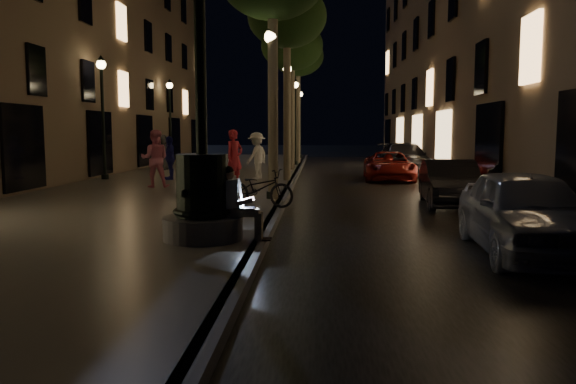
# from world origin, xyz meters

# --- Properties ---
(ground) EXTENTS (120.00, 120.00, 0.00)m
(ground) POSITION_xyz_m (0.00, 15.00, 0.00)
(ground) COLOR black
(ground) RESTS_ON ground
(cobble_lane) EXTENTS (6.00, 45.00, 0.02)m
(cobble_lane) POSITION_xyz_m (3.00, 15.00, 0.01)
(cobble_lane) COLOR black
(cobble_lane) RESTS_ON ground
(promenade) EXTENTS (8.00, 45.00, 0.20)m
(promenade) POSITION_xyz_m (-4.00, 15.00, 0.10)
(promenade) COLOR slate
(promenade) RESTS_ON ground
(curb_strip) EXTENTS (0.25, 45.00, 0.20)m
(curb_strip) POSITION_xyz_m (0.00, 15.00, 0.10)
(curb_strip) COLOR #59595B
(curb_strip) RESTS_ON ground
(building_right) EXTENTS (8.00, 36.00, 15.00)m
(building_right) POSITION_xyz_m (10.00, 18.00, 7.50)
(building_right) COLOR #806550
(building_right) RESTS_ON ground
(building_left) EXTENTS (8.00, 36.00, 15.00)m
(building_left) POSITION_xyz_m (-12.00, 18.00, 7.50)
(building_left) COLOR #806550
(building_left) RESTS_ON ground
(fountain_lamppost) EXTENTS (1.40, 1.40, 5.21)m
(fountain_lamppost) POSITION_xyz_m (-1.00, 2.00, 1.21)
(fountain_lamppost) COLOR #59595B
(fountain_lamppost) RESTS_ON promenade
(seated_man_laptop) EXTENTS (0.92, 0.31, 1.29)m
(seated_man_laptop) POSITION_xyz_m (-0.39, 2.00, 0.89)
(seated_man_laptop) COLOR tan
(seated_man_laptop) RESTS_ON promenade
(tree_second) EXTENTS (3.00, 3.00, 7.40)m
(tree_second) POSITION_xyz_m (-0.20, 14.00, 6.33)
(tree_second) COLOR #6B604C
(tree_second) RESTS_ON promenade
(tree_third) EXTENTS (3.00, 3.00, 7.20)m
(tree_third) POSITION_xyz_m (-0.30, 20.00, 6.14)
(tree_third) COLOR #6B604C
(tree_third) RESTS_ON promenade
(tree_far) EXTENTS (3.00, 3.00, 7.50)m
(tree_far) POSITION_xyz_m (-0.22, 26.00, 6.43)
(tree_far) COLOR #6B604C
(tree_far) RESTS_ON promenade
(lamp_curb_a) EXTENTS (0.36, 0.36, 4.81)m
(lamp_curb_a) POSITION_xyz_m (-0.30, 8.00, 3.24)
(lamp_curb_a) COLOR black
(lamp_curb_a) RESTS_ON promenade
(lamp_curb_b) EXTENTS (0.36, 0.36, 4.81)m
(lamp_curb_b) POSITION_xyz_m (-0.30, 16.00, 3.24)
(lamp_curb_b) COLOR black
(lamp_curb_b) RESTS_ON promenade
(lamp_curb_c) EXTENTS (0.36, 0.36, 4.81)m
(lamp_curb_c) POSITION_xyz_m (-0.30, 24.00, 3.24)
(lamp_curb_c) COLOR black
(lamp_curb_c) RESTS_ON promenade
(lamp_curb_d) EXTENTS (0.36, 0.36, 4.81)m
(lamp_curb_d) POSITION_xyz_m (-0.30, 32.00, 3.24)
(lamp_curb_d) COLOR black
(lamp_curb_d) RESTS_ON promenade
(lamp_left_b) EXTENTS (0.36, 0.36, 4.81)m
(lamp_left_b) POSITION_xyz_m (-7.40, 14.00, 3.24)
(lamp_left_b) COLOR black
(lamp_left_b) RESTS_ON promenade
(lamp_left_c) EXTENTS (0.36, 0.36, 4.81)m
(lamp_left_c) POSITION_xyz_m (-7.40, 24.00, 3.24)
(lamp_left_c) COLOR black
(lamp_left_c) RESTS_ON promenade
(stroller) EXTENTS (0.66, 1.15, 1.16)m
(stroller) POSITION_xyz_m (-2.33, 10.04, 0.78)
(stroller) COLOR black
(stroller) RESTS_ON promenade
(car_front) EXTENTS (2.00, 4.38, 1.46)m
(car_front) POSITION_xyz_m (4.54, 1.99, 0.73)
(car_front) COLOR #B3B6BC
(car_front) RESTS_ON ground
(car_second) EXTENTS (1.69, 4.03, 1.30)m
(car_second) POSITION_xyz_m (4.68, 8.15, 0.65)
(car_second) COLOR black
(car_second) RESTS_ON ground
(car_third) EXTENTS (2.26, 4.51, 1.23)m
(car_third) POSITION_xyz_m (4.00, 16.29, 0.61)
(car_third) COLOR maroon
(car_third) RESTS_ON ground
(car_rear) EXTENTS (2.27, 5.31, 1.52)m
(car_rear) POSITION_xyz_m (5.06, 19.30, 0.76)
(car_rear) COLOR #2B2B30
(car_rear) RESTS_ON ground
(pedestrian_red) EXTENTS (0.81, 0.84, 1.94)m
(pedestrian_red) POSITION_xyz_m (-1.91, 11.79, 1.17)
(pedestrian_red) COLOR red
(pedestrian_red) RESTS_ON promenade
(pedestrian_pink) EXTENTS (1.05, 0.88, 1.94)m
(pedestrian_pink) POSITION_xyz_m (-4.48, 10.96, 1.17)
(pedestrian_pink) COLOR pink
(pedestrian_pink) RESTS_ON promenade
(pedestrian_white) EXTENTS (1.17, 1.37, 1.84)m
(pedestrian_white) POSITION_xyz_m (-1.44, 14.55, 1.12)
(pedestrian_white) COLOR white
(pedestrian_white) RESTS_ON promenade
(pedestrian_blue) EXTENTS (0.81, 1.07, 1.69)m
(pedestrian_blue) POSITION_xyz_m (-4.80, 14.01, 1.05)
(pedestrian_blue) COLOR #292B97
(pedestrian_blue) RESTS_ON promenade
(pedestrian_dark) EXTENTS (0.65, 0.91, 1.73)m
(pedestrian_dark) POSITION_xyz_m (-6.62, 19.45, 1.06)
(pedestrian_dark) COLOR #2E2F33
(pedestrian_dark) RESTS_ON promenade
(bicycle) EXTENTS (1.93, 1.15, 0.96)m
(bicycle) POSITION_xyz_m (-0.46, 6.27, 0.68)
(bicycle) COLOR black
(bicycle) RESTS_ON promenade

